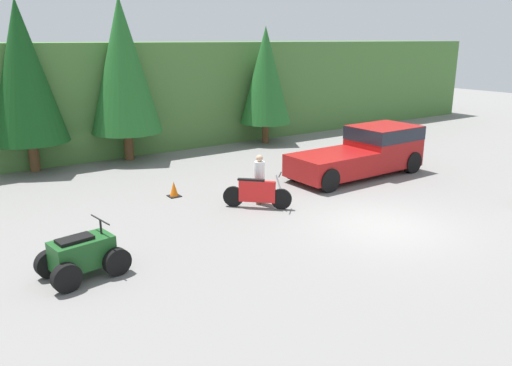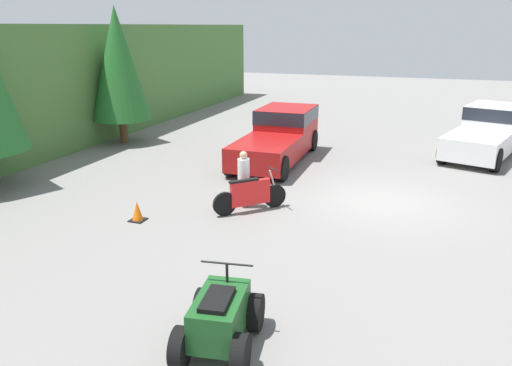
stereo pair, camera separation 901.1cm
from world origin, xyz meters
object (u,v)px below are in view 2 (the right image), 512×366
object	(u,v)px
quad_atv	(220,319)
pickup_truck_red	(280,133)
pickup_truck_second	(489,129)
dirt_bike	(250,195)
traffic_cone	(137,212)
rider_person	(244,177)

from	to	relation	value
quad_atv	pickup_truck_red	bearing A→B (deg)	4.00
pickup_truck_red	quad_atv	distance (m)	12.61
pickup_truck_red	pickup_truck_second	bearing A→B (deg)	-65.75
dirt_bike	traffic_cone	xyz separation A→B (m)	(-1.73, 2.68, -0.24)
rider_person	dirt_bike	bearing A→B (deg)	-82.68
dirt_bike	traffic_cone	size ratio (longest dim) A/B	3.11
rider_person	traffic_cone	size ratio (longest dim) A/B	3.08
pickup_truck_second	quad_atv	distance (m)	16.85
pickup_truck_second	traffic_cone	xyz separation A→B (m)	(-11.58, 9.66, -0.76)
pickup_truck_red	dirt_bike	size ratio (longest dim) A/B	3.46
dirt_bike	traffic_cone	bearing A→B (deg)	167.30
pickup_truck_second	rider_person	distance (m)	12.01
traffic_cone	quad_atv	bearing A→B (deg)	-135.05
pickup_truck_red	pickup_truck_second	xyz separation A→B (m)	(3.72, -7.97, -0.00)
rider_person	quad_atv	bearing A→B (deg)	-110.93
dirt_bike	rider_person	bearing A→B (deg)	90.33
pickup_truck_red	traffic_cone	size ratio (longest dim) A/B	10.75
dirt_bike	pickup_truck_second	bearing A→B (deg)	9.05
traffic_cone	pickup_truck_second	bearing A→B (deg)	-39.83
pickup_truck_second	dirt_bike	xyz separation A→B (m)	(-9.85, 6.98, -0.52)
quad_atv	traffic_cone	distance (m)	6.26
traffic_cone	pickup_truck_red	bearing A→B (deg)	-12.12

